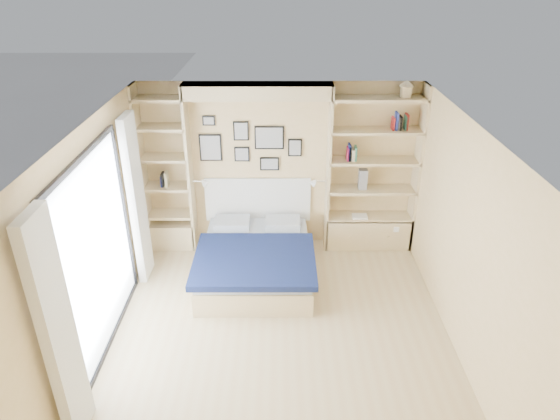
{
  "coord_description": "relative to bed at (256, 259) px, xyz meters",
  "views": [
    {
      "loc": [
        -0.0,
        -4.6,
        3.99
      ],
      "look_at": [
        0.0,
        0.9,
        1.21
      ],
      "focal_mm": 32.0,
      "sensor_mm": 36.0,
      "label": 1
    }
  ],
  "objects": [
    {
      "name": "ground",
      "position": [
        0.33,
        -1.28,
        -0.26
      ],
      "size": [
        4.5,
        4.5,
        0.0
      ],
      "primitive_type": "plane",
      "color": "tan",
      "rests_on": "ground"
    },
    {
      "name": "room_shell",
      "position": [
        -0.05,
        0.25,
        0.81
      ],
      "size": [
        4.5,
        4.5,
        4.5
      ],
      "color": "#E1BC86",
      "rests_on": "ground"
    },
    {
      "name": "bed",
      "position": [
        0.0,
        0.0,
        0.0
      ],
      "size": [
        1.59,
        1.95,
        1.07
      ],
      "color": "beige",
      "rests_on": "ground"
    },
    {
      "name": "photo_gallery",
      "position": [
        -0.12,
        0.95,
        1.34
      ],
      "size": [
        1.48,
        0.02,
        0.82
      ],
      "color": "black",
      "rests_on": "ground"
    },
    {
      "name": "reading_lamps",
      "position": [
        0.03,
        0.72,
        0.84
      ],
      "size": [
        1.92,
        0.12,
        0.15
      ],
      "color": "silver",
      "rests_on": "ground"
    },
    {
      "name": "shelf_decor",
      "position": [
        1.42,
        0.79,
        1.43
      ],
      "size": [
        3.52,
        0.23,
        2.03
      ],
      "color": "#A71849",
      "rests_on": "ground"
    }
  ]
}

